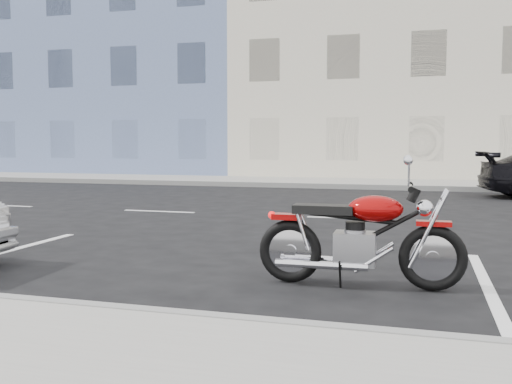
% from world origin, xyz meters
% --- Properties ---
extents(ground, '(120.00, 120.00, 0.00)m').
position_xyz_m(ground, '(0.00, 0.00, 0.00)').
color(ground, black).
rests_on(ground, ground).
extents(sidewalk_far, '(80.00, 3.40, 0.15)m').
position_xyz_m(sidewalk_far, '(-5.00, 8.70, 0.07)').
color(sidewalk_far, gray).
rests_on(sidewalk_far, ground).
extents(curb_far, '(80.00, 0.12, 0.16)m').
position_xyz_m(curb_far, '(-5.00, 7.00, 0.08)').
color(curb_far, gray).
rests_on(curb_far, ground).
extents(bldg_blue, '(12.00, 12.00, 13.00)m').
position_xyz_m(bldg_blue, '(-14.00, 16.30, 6.50)').
color(bldg_blue, '#6478A6').
rests_on(bldg_blue, ground).
extents(bldg_cream, '(12.00, 12.00, 11.50)m').
position_xyz_m(bldg_cream, '(-2.00, 16.30, 5.75)').
color(bldg_cream, beige).
rests_on(bldg_cream, ground).
extents(motorcycle, '(2.09, 0.69, 1.05)m').
position_xyz_m(motorcycle, '(-0.52, -5.20, 0.48)').
color(motorcycle, black).
rests_on(motorcycle, ground).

